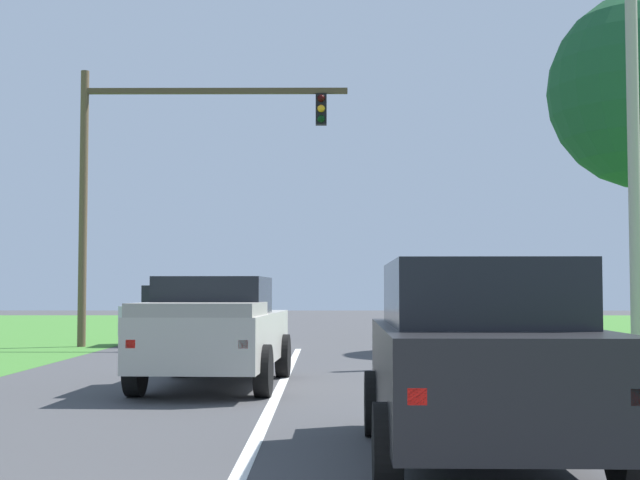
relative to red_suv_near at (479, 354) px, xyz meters
The scene contains 7 objects.
ground_plane 7.16m from the red_suv_near, 108.40° to the left, with size 120.00×120.00×0.00m, color #424244.
red_suv_near is the anchor object (origin of this frame).
pickup_truck_lead 7.42m from the red_suv_near, 116.74° to the left, with size 2.38×5.35×1.84m.
traffic_light 19.38m from the red_suv_near, 110.25° to the left, with size 7.80×0.40×8.04m.
keep_moving_sign 15.25m from the red_suv_near, 74.19° to the left, with size 0.60×0.09×2.39m.
crossing_suv_far 19.24m from the red_suv_near, 106.24° to the left, with size 4.31×2.28×1.77m.
utility_pole_right 14.36m from the red_suv_near, 65.46° to the left, with size 0.28×0.28×9.69m, color #9E998E.
Camera 1 is at (0.76, -3.71, 1.61)m, focal length 51.97 mm.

